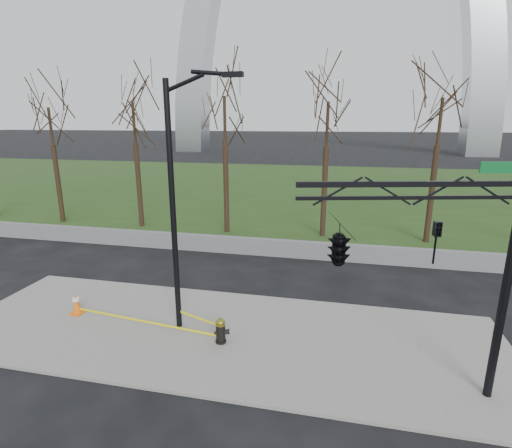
% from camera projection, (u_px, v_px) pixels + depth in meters
% --- Properties ---
extents(ground, '(500.00, 500.00, 0.00)m').
position_uv_depth(ground, '(221.00, 335.00, 12.74)').
color(ground, black).
rests_on(ground, ground).
extents(sidewalk, '(18.00, 6.00, 0.10)m').
position_uv_depth(sidewalk, '(221.00, 334.00, 12.73)').
color(sidewalk, slate).
rests_on(sidewalk, ground).
extents(grass_strip, '(120.00, 40.00, 0.06)m').
position_uv_depth(grass_strip, '(305.00, 187.00, 41.05)').
color(grass_strip, '#233A15').
rests_on(grass_strip, ground).
extents(guardrail, '(60.00, 0.30, 0.90)m').
position_uv_depth(guardrail, '(267.00, 247.00, 20.17)').
color(guardrail, '#59595B').
rests_on(guardrail, ground).
extents(tree_row, '(45.43, 4.00, 9.45)m').
position_uv_depth(tree_row, '(275.00, 157.00, 22.90)').
color(tree_row, black).
rests_on(tree_row, ground).
extents(fire_hydrant, '(0.53, 0.34, 0.85)m').
position_uv_depth(fire_hydrant, '(221.00, 331.00, 12.07)').
color(fire_hydrant, black).
rests_on(fire_hydrant, sidewalk).
extents(traffic_cone, '(0.43, 0.43, 0.78)m').
position_uv_depth(traffic_cone, '(76.00, 303.00, 13.87)').
color(traffic_cone, '#EB5E0C').
rests_on(traffic_cone, sidewalk).
extents(street_light, '(2.39, 0.22, 8.21)m').
position_uv_depth(street_light, '(179.00, 192.00, 11.89)').
color(street_light, black).
rests_on(street_light, ground).
extents(traffic_signal_mast, '(4.97, 2.54, 6.00)m').
position_uv_depth(traffic_signal_mast, '(373.00, 244.00, 8.69)').
color(traffic_signal_mast, black).
rests_on(traffic_signal_mast, ground).
extents(caution_tape, '(5.61, 0.70, 0.43)m').
position_uv_depth(caution_tape, '(157.00, 321.00, 12.90)').
color(caution_tape, yellow).
rests_on(caution_tape, ground).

